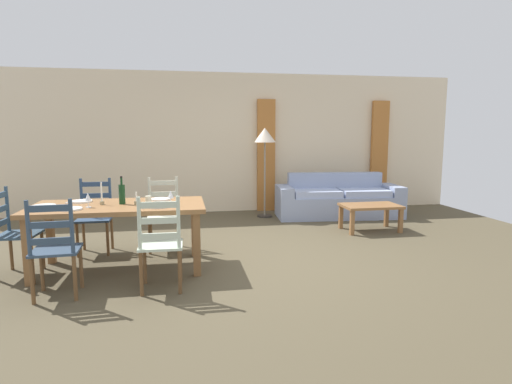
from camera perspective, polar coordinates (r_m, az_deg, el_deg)
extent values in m
cube|color=brown|center=(5.27, -1.37, -9.13)|extent=(9.60, 9.60, 0.02)
cube|color=beige|center=(8.32, -4.86, 6.65)|extent=(9.60, 0.16, 2.70)
cube|color=#B76F32|center=(8.32, 1.38, 4.96)|extent=(0.35, 0.08, 2.20)
cube|color=#B76F32|center=(9.10, 16.42, 4.90)|extent=(0.35, 0.08, 2.20)
cube|color=olive|center=(4.95, -18.20, -1.91)|extent=(1.90, 0.96, 0.05)
cube|color=olive|center=(4.87, -28.66, -7.19)|extent=(0.08, 0.08, 0.70)
cube|color=olive|center=(4.61, -8.08, -7.07)|extent=(0.08, 0.08, 0.70)
cube|color=olive|center=(5.57, -26.19, -5.20)|extent=(0.08, 0.08, 0.70)
cube|color=olive|center=(5.35, -8.37, -4.97)|extent=(0.08, 0.08, 0.70)
cube|color=#30445A|center=(4.42, -25.55, -7.17)|extent=(0.44, 0.43, 0.03)
cylinder|color=brown|center=(4.68, -27.14, -9.38)|extent=(0.04, 0.04, 0.43)
cylinder|color=brown|center=(4.61, -22.72, -9.38)|extent=(0.04, 0.04, 0.43)
cylinder|color=brown|center=(4.36, -28.18, -10.67)|extent=(0.04, 0.04, 0.43)
cylinder|color=brown|center=(4.29, -23.44, -10.71)|extent=(0.04, 0.04, 0.43)
cylinder|color=#30445A|center=(4.24, -28.62, -4.34)|extent=(0.04, 0.04, 0.50)
cylinder|color=#30445A|center=(4.16, -23.81, -4.26)|extent=(0.04, 0.04, 0.50)
cube|color=#30445A|center=(4.22, -26.13, -6.02)|extent=(0.38, 0.05, 0.06)
cube|color=#30445A|center=(4.19, -26.26, -4.03)|extent=(0.38, 0.05, 0.06)
cube|color=#30445A|center=(4.17, -26.38, -2.01)|extent=(0.38, 0.05, 0.06)
cube|color=silver|center=(4.27, -12.82, -7.07)|extent=(0.43, 0.41, 0.03)
cylinder|color=brown|center=(4.52, -14.91, -9.36)|extent=(0.04, 0.04, 0.43)
cylinder|color=brown|center=(4.49, -10.27, -9.30)|extent=(0.04, 0.04, 0.43)
cylinder|color=brown|center=(4.19, -15.36, -10.73)|extent=(0.04, 0.04, 0.43)
cylinder|color=brown|center=(4.17, -10.35, -10.68)|extent=(0.04, 0.04, 0.43)
cylinder|color=silver|center=(4.06, -15.61, -4.14)|extent=(0.04, 0.04, 0.50)
cylinder|color=silver|center=(4.04, -10.52, -4.05)|extent=(0.04, 0.04, 0.50)
cube|color=silver|center=(4.08, -13.02, -5.88)|extent=(0.38, 0.03, 0.06)
cube|color=silver|center=(4.04, -13.08, -3.82)|extent=(0.38, 0.03, 0.06)
cube|color=silver|center=(4.02, -13.15, -1.72)|extent=(0.38, 0.03, 0.06)
cube|color=navy|center=(5.79, -21.15, -3.46)|extent=(0.42, 0.40, 0.03)
cylinder|color=brown|center=(5.64, -19.56, -6.07)|extent=(0.04, 0.04, 0.43)
cylinder|color=brown|center=(5.71, -23.14, -6.08)|extent=(0.04, 0.04, 0.43)
cylinder|color=brown|center=(5.97, -19.03, -5.28)|extent=(0.04, 0.04, 0.43)
cylinder|color=brown|center=(6.03, -22.42, -5.31)|extent=(0.04, 0.04, 0.43)
cylinder|color=navy|center=(5.88, -19.24, -0.60)|extent=(0.04, 0.04, 0.50)
cylinder|color=navy|center=(5.94, -22.67, -0.68)|extent=(0.04, 0.04, 0.50)
cube|color=navy|center=(5.93, -20.90, -1.88)|extent=(0.38, 0.02, 0.06)
cube|color=navy|center=(5.90, -20.98, -0.45)|extent=(0.38, 0.02, 0.06)
cube|color=navy|center=(5.89, -21.05, 1.00)|extent=(0.38, 0.02, 0.06)
cube|color=beige|center=(5.67, -12.45, -3.33)|extent=(0.43, 0.41, 0.03)
cylinder|color=brown|center=(5.55, -10.54, -5.95)|extent=(0.04, 0.04, 0.43)
cylinder|color=brown|center=(5.56, -14.27, -6.04)|extent=(0.04, 0.04, 0.43)
cylinder|color=brown|center=(5.88, -10.60, -5.16)|extent=(0.04, 0.04, 0.43)
cylinder|color=brown|center=(5.89, -14.12, -5.25)|extent=(0.04, 0.04, 0.43)
cylinder|color=beige|center=(5.79, -10.73, -0.41)|extent=(0.04, 0.04, 0.50)
cylinder|color=beige|center=(5.80, -14.29, -0.51)|extent=(0.04, 0.04, 0.50)
cube|color=beige|center=(5.81, -12.47, -1.72)|extent=(0.38, 0.03, 0.06)
cube|color=beige|center=(5.79, -12.51, -0.26)|extent=(0.38, 0.03, 0.06)
cube|color=beige|center=(5.77, -12.56, 1.21)|extent=(0.38, 0.03, 0.06)
cube|color=#2D475D|center=(5.26, -29.62, -5.08)|extent=(0.42, 0.44, 0.03)
cylinder|color=brown|center=(5.42, -27.05, -7.07)|extent=(0.04, 0.04, 0.43)
cylinder|color=brown|center=(5.09, -28.42, -8.09)|extent=(0.04, 0.04, 0.43)
cylinder|color=brown|center=(5.54, -30.38, -6.97)|extent=(0.04, 0.04, 0.43)
cylinder|color=#2D475D|center=(5.44, -30.75, -1.94)|extent=(0.04, 0.04, 0.50)
cube|color=#2D475D|center=(5.30, -31.42, -3.65)|extent=(0.04, 0.38, 0.06)
cube|color=#2D475D|center=(5.28, -31.53, -2.06)|extent=(0.04, 0.38, 0.06)
cylinder|color=white|center=(4.79, -23.96, -2.11)|extent=(0.24, 0.24, 0.02)
cube|color=silver|center=(4.83, -25.69, -2.21)|extent=(0.02, 0.17, 0.01)
cylinder|color=white|center=(4.66, -13.16, -1.91)|extent=(0.24, 0.24, 0.02)
cube|color=silver|center=(4.67, -14.99, -2.02)|extent=(0.03, 0.17, 0.01)
cylinder|color=white|center=(5.27, -22.68, -1.17)|extent=(0.24, 0.24, 0.02)
cube|color=silver|center=(5.31, -24.25, -1.27)|extent=(0.02, 0.17, 0.01)
cylinder|color=white|center=(5.15, -12.87, -0.96)|extent=(0.24, 0.24, 0.02)
cube|color=silver|center=(5.16, -14.53, -1.06)|extent=(0.02, 0.17, 0.01)
cylinder|color=white|center=(5.12, -26.89, -1.68)|extent=(0.24, 0.24, 0.02)
cube|color=silver|center=(5.17, -28.47, -1.78)|extent=(0.03, 0.17, 0.01)
cylinder|color=#143819|center=(4.96, -17.79, -0.31)|extent=(0.07, 0.07, 0.22)
cylinder|color=#143819|center=(4.94, -17.86, 1.41)|extent=(0.02, 0.02, 0.08)
cylinder|color=black|center=(4.93, -17.88, 1.97)|extent=(0.03, 0.03, 0.02)
cylinder|color=white|center=(4.87, -21.85, -1.93)|extent=(0.06, 0.06, 0.01)
cylinder|color=white|center=(4.86, -21.87, -1.49)|extent=(0.01, 0.01, 0.07)
cone|color=white|center=(4.85, -21.92, -0.58)|extent=(0.06, 0.06, 0.08)
cylinder|color=white|center=(4.78, -11.50, -1.68)|extent=(0.06, 0.06, 0.01)
cylinder|color=white|center=(4.77, -11.51, -1.23)|extent=(0.01, 0.01, 0.07)
cone|color=white|center=(4.76, -11.53, -0.31)|extent=(0.06, 0.06, 0.08)
cylinder|color=beige|center=(4.90, -14.45, -1.04)|extent=(0.07, 0.07, 0.09)
cylinder|color=#998C66|center=(5.00, -20.23, -1.40)|extent=(0.05, 0.05, 0.04)
cylinder|color=white|center=(4.98, -20.30, 0.03)|extent=(0.02, 0.02, 0.21)
cylinder|color=#998C66|center=(4.88, -15.96, -1.42)|extent=(0.05, 0.05, 0.04)
cylinder|color=white|center=(4.87, -16.00, -0.59)|extent=(0.02, 0.02, 0.10)
cube|color=#919FBF|center=(7.92, 11.17, -1.90)|extent=(1.86, 0.94, 0.40)
cube|color=#919FBF|center=(8.18, 10.61, -0.16)|extent=(1.81, 0.34, 0.80)
cube|color=#919FBF|center=(8.26, 17.98, -1.11)|extent=(0.30, 0.82, 0.58)
cube|color=#919FBF|center=(7.68, 3.87, -1.40)|extent=(0.30, 0.82, 0.58)
cube|color=#A2B2D6|center=(7.98, 14.42, -0.05)|extent=(0.91, 0.71, 0.12)
cube|color=#A2B2D6|center=(7.72, 8.12, -0.14)|extent=(0.91, 0.71, 0.12)
cube|color=olive|center=(6.88, 15.33, -1.84)|extent=(0.90, 0.56, 0.04)
cube|color=olive|center=(6.56, 12.95, -4.11)|extent=(0.06, 0.06, 0.38)
cube|color=olive|center=(6.90, 19.09, -3.74)|extent=(0.06, 0.06, 0.38)
cube|color=olive|center=(6.97, 11.48, -3.35)|extent=(0.06, 0.06, 0.38)
cube|color=olive|center=(7.30, 17.34, -3.04)|extent=(0.06, 0.06, 0.38)
cylinder|color=#332D28|center=(7.82, 1.18, -3.26)|extent=(0.28, 0.28, 0.03)
cylinder|color=gray|center=(7.72, 1.20, 1.77)|extent=(0.03, 0.03, 1.35)
cone|color=beige|center=(7.67, 1.21, 7.76)|extent=(0.40, 0.40, 0.26)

